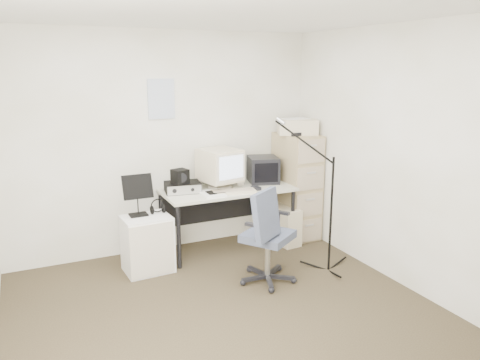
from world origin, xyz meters
name	(u,v)px	position (x,y,z in m)	size (l,w,h in m)	color
floor	(229,318)	(0.00, 0.00, -0.01)	(3.60, 3.60, 0.01)	#302618
ceiling	(228,11)	(0.00, 0.00, 2.50)	(3.60, 3.60, 0.01)	white
wall_back	(164,143)	(0.00, 1.80, 1.25)	(3.60, 0.02, 2.50)	white
wall_front	(387,256)	(0.00, -1.80, 1.25)	(3.60, 0.02, 2.50)	white
wall_right	(400,158)	(1.80, 0.00, 1.25)	(0.02, 3.60, 2.50)	white
wall_calendar	(161,99)	(-0.02, 1.79, 1.75)	(0.30, 0.02, 0.44)	white
filing_cabinet	(296,186)	(1.58, 1.48, 0.65)	(0.40, 0.60, 1.30)	#9E8B64
printer	(298,127)	(1.58, 1.49, 1.39)	(0.46, 0.32, 0.18)	#C3B597
desk	(228,219)	(0.63, 1.45, 0.36)	(1.50, 0.70, 0.73)	beige
crt_monitor	(220,169)	(0.57, 1.53, 0.96)	(0.41, 0.43, 0.45)	#C3B597
crt_tv	(263,169)	(1.15, 1.56, 0.88)	(0.34, 0.36, 0.31)	black
desk_speaker	(240,179)	(0.84, 1.56, 0.80)	(0.08, 0.08, 0.15)	beige
keyboard	(233,192)	(0.61, 1.25, 0.74)	(0.50, 0.18, 0.03)	#C3B597
mouse	(256,188)	(0.90, 1.27, 0.75)	(0.07, 0.12, 0.04)	black
radio_receiver	(183,187)	(0.11, 1.53, 0.79)	(0.39, 0.28, 0.11)	black
radio_speaker	(180,176)	(0.07, 1.49, 0.92)	(0.16, 0.15, 0.16)	black
papers	(212,194)	(0.37, 1.28, 0.74)	(0.23, 0.31, 0.02)	white
pc_tower	(283,225)	(1.31, 1.34, 0.23)	(0.21, 0.48, 0.45)	#C3B597
office_chair	(268,234)	(0.63, 0.48, 0.50)	(0.57, 0.57, 0.99)	#475161
side_cart	(147,244)	(-0.39, 1.23, 0.30)	(0.48, 0.38, 0.60)	white
music_stand	(137,195)	(-0.45, 1.31, 0.82)	(0.31, 0.16, 0.45)	black
headphones	(158,208)	(-0.24, 1.30, 0.65)	(0.16, 0.16, 0.03)	black
mic_stand	(332,197)	(1.35, 0.44, 0.80)	(0.02, 0.02, 1.59)	black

